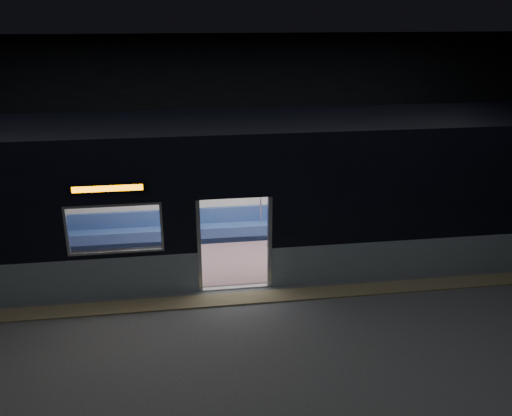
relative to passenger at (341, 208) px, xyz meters
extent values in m
cube|color=#47494C|center=(-3.07, -3.55, -0.77)|extent=(24.00, 14.00, 0.01)
cube|color=black|center=(-3.07, -3.55, 4.22)|extent=(24.00, 14.00, 0.04)
cube|color=black|center=(-3.07, 3.43, 1.74)|extent=(24.00, 0.04, 5.00)
cube|color=#8C7F59|center=(-3.07, -3.00, -0.75)|extent=(22.80, 0.50, 0.03)
cube|color=#8FA1AA|center=(1.78, -2.49, -0.31)|extent=(8.30, 0.12, 0.90)
cube|color=black|center=(1.78, -2.49, 1.29)|extent=(8.30, 0.12, 2.30)
cube|color=black|center=(-3.07, -2.49, 1.86)|extent=(1.40, 0.12, 1.15)
cube|color=#B7BABC|center=(-3.81, -2.49, 0.26)|extent=(0.08, 0.14, 2.05)
cube|color=#B7BABC|center=(-2.33, -2.49, 0.26)|extent=(0.08, 0.14, 2.05)
cube|color=black|center=(-5.52, -2.57, 1.63)|extent=(1.50, 0.04, 0.18)
cube|color=#FF8A00|center=(-5.52, -2.58, 1.63)|extent=(1.34, 0.03, 0.12)
cube|color=#BBB6AB|center=(-3.07, 0.39, 0.84)|extent=(18.00, 0.12, 3.20)
cube|color=black|center=(-3.07, -1.05, 2.51)|extent=(18.00, 3.00, 0.15)
cube|color=#886368|center=(-3.07, -1.05, -0.74)|extent=(17.76, 2.76, 0.04)
cube|color=#BBB6AB|center=(-3.07, -1.05, 1.59)|extent=(17.76, 2.76, 0.10)
cube|color=#30518B|center=(-3.07, 0.07, -0.52)|extent=(11.00, 0.48, 0.41)
cube|color=#30518B|center=(-3.07, 0.26, -0.11)|extent=(11.00, 0.10, 0.40)
cube|color=#7B5A5C|center=(-6.37, -2.14, -0.52)|extent=(4.40, 0.48, 0.41)
cube|color=#7B5A5C|center=(0.23, -2.14, -0.52)|extent=(4.40, 0.48, 0.41)
cylinder|color=silver|center=(-4.02, -2.18, 0.41)|extent=(0.04, 0.04, 2.26)
cylinder|color=silver|center=(-4.02, 0.08, 0.41)|extent=(0.04, 0.04, 2.26)
cylinder|color=silver|center=(-2.12, -2.18, 0.41)|extent=(0.04, 0.04, 2.26)
cylinder|color=silver|center=(-2.12, 0.08, 0.41)|extent=(0.04, 0.04, 2.26)
cylinder|color=silver|center=(-3.07, 0.03, 1.19)|extent=(11.00, 0.03, 0.03)
cube|color=black|center=(-0.09, -0.13, -0.24)|extent=(0.15, 0.42, 0.14)
cube|color=black|center=(0.09, -0.13, -0.24)|extent=(0.15, 0.42, 0.14)
cylinder|color=black|center=(-0.09, -0.33, -0.51)|extent=(0.10, 0.10, 0.43)
cylinder|color=black|center=(0.09, -0.33, -0.51)|extent=(0.10, 0.10, 0.43)
cube|color=pink|center=(0.00, 0.04, -0.22)|extent=(0.36, 0.20, 0.18)
cylinder|color=pink|center=(0.00, 0.07, 0.09)|extent=(0.37, 0.37, 0.47)
sphere|color=tan|center=(0.00, 0.05, 0.43)|extent=(0.19, 0.19, 0.19)
sphere|color=black|center=(0.00, 0.09, 0.46)|extent=(0.20, 0.20, 0.20)
cube|color=black|center=(0.04, -0.20, -0.11)|extent=(0.31, 0.29, 0.12)
cube|color=white|center=(1.31, 0.31, 0.69)|extent=(0.92, 0.03, 0.60)
camera|label=1|loc=(-4.14, -12.79, 4.85)|focal=38.00mm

